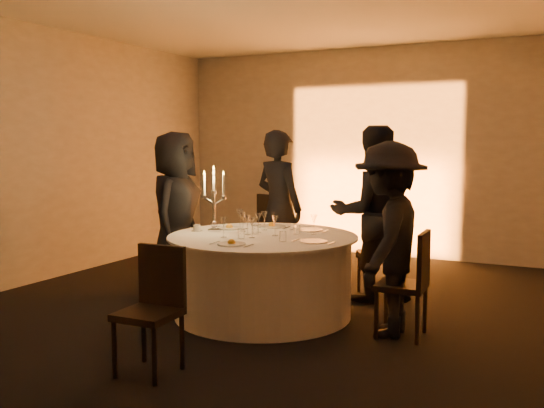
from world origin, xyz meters
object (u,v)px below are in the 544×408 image
at_px(guest_left, 175,213).
at_px(coffee_cup, 197,228).
at_px(chair_front, 154,302).
at_px(chair_right, 411,278).
at_px(guest_back_left, 279,207).
at_px(chair_left, 180,239).
at_px(guest_back_right, 372,214).
at_px(candelabra, 214,208).
at_px(guest_right, 389,239).
at_px(banquet_table, 263,275).
at_px(chair_back_left, 278,232).
at_px(chair_back_right, 381,250).

distance_m(guest_left, coffee_cup, 0.67).
bearing_deg(chair_front, chair_right, 44.62).
xyz_separation_m(guest_back_left, coffee_cup, (-0.28, -1.30, -0.09)).
relative_size(chair_left, guest_back_right, 0.49).
bearing_deg(candelabra, guest_right, -1.85).
relative_size(chair_right, guest_right, 0.55).
relative_size(chair_right, chair_front, 1.01).
xyz_separation_m(guest_right, coffee_cup, (-1.93, -0.02, -0.03)).
bearing_deg(banquet_table, coffee_cup, -174.84).
xyz_separation_m(chair_front, coffee_cup, (-0.64, 1.54, 0.29)).
bearing_deg(guest_right, candelabra, -93.67).
xyz_separation_m(guest_back_left, guest_right, (1.66, -1.27, -0.06)).
xyz_separation_m(chair_right, chair_front, (-1.48, -1.56, -0.00)).
bearing_deg(coffee_cup, chair_front, -67.25).
bearing_deg(guest_right, banquet_table, -93.64).
height_order(banquet_table, guest_back_right, guest_back_right).
bearing_deg(guest_right, guest_back_right, -157.39).
height_order(banquet_table, chair_left, chair_left).
distance_m(guest_left, guest_right, 2.50).
relative_size(chair_right, guest_left, 0.52).
bearing_deg(candelabra, banquet_table, -1.91).
bearing_deg(guest_back_left, guest_right, 161.45).
bearing_deg(chair_left, chair_front, -179.36).
height_order(banquet_table, chair_right, chair_right).
xyz_separation_m(chair_right, guest_back_left, (-1.85, 1.28, 0.38)).
height_order(chair_right, candelabra, candelabra).
distance_m(chair_front, guest_back_left, 2.88).
bearing_deg(chair_right, guest_right, -92.68).
height_order(banquet_table, chair_back_left, chair_back_left).
bearing_deg(candelabra, chair_back_left, 87.80).
height_order(guest_right, coffee_cup, guest_right).
xyz_separation_m(guest_left, guest_right, (2.47, -0.36, -0.05)).
relative_size(guest_back_right, candelabra, 2.78).
relative_size(chair_front, guest_back_right, 0.50).
height_order(chair_back_right, chair_right, chair_back_right).
bearing_deg(guest_left, chair_back_right, -83.32).
relative_size(banquet_table, chair_back_right, 1.97).
bearing_deg(chair_left, candelabra, -160.43).
bearing_deg(guest_right, chair_right, 87.38).
distance_m(banquet_table, chair_right, 1.43).
bearing_deg(chair_back_left, chair_front, 116.48).
height_order(guest_back_right, candelabra, guest_back_right).
bearing_deg(guest_right, chair_left, -109.48).
distance_m(guest_back_left, guest_right, 2.09).
bearing_deg(chair_left, guest_left, -179.96).
bearing_deg(guest_back_left, chair_back_right, -165.51).
xyz_separation_m(guest_left, coffee_cup, (0.54, -0.39, -0.08)).
bearing_deg(chair_back_right, chair_back_left, -43.23).
distance_m(chair_back_left, guest_back_right, 1.36).
height_order(guest_left, coffee_cup, guest_left).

